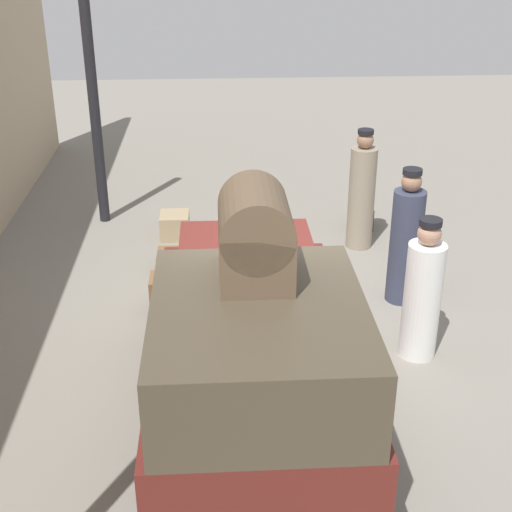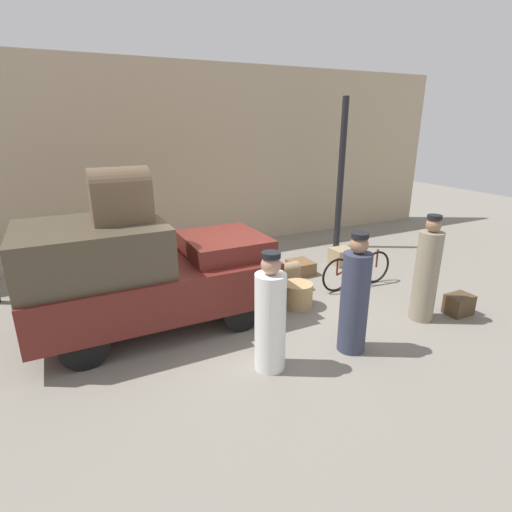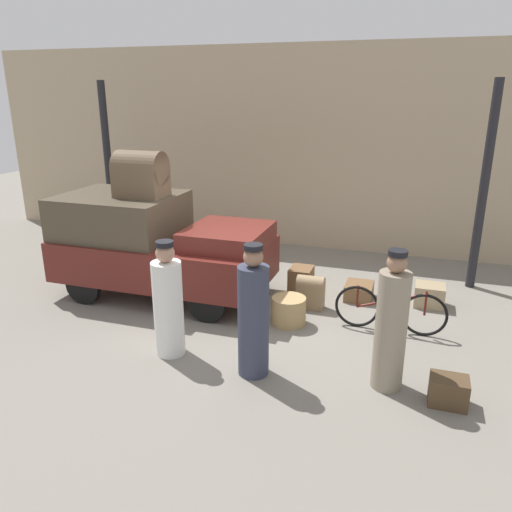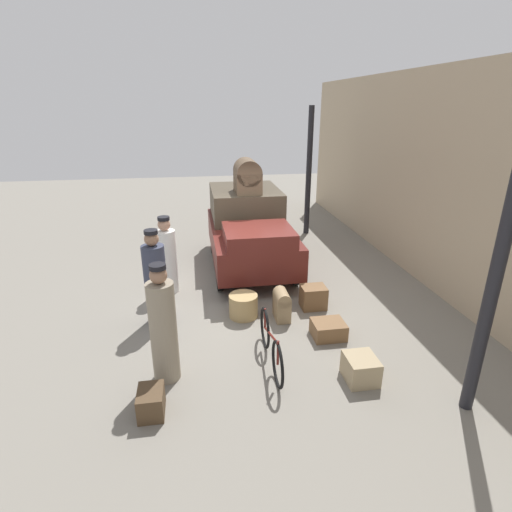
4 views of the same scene
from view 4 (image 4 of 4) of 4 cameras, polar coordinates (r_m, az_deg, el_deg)
ground_plane at (r=8.41m, az=-1.57°, el=-5.65°), size 30.00×30.00×0.00m
station_building_facade at (r=9.13m, az=24.92°, el=9.48°), size 16.00×0.15×4.50m
canopy_pillar_left at (r=12.13m, az=7.55°, el=11.74°), size 0.16×0.16×3.73m
canopy_pillar_right at (r=5.41m, az=31.00°, el=-2.68°), size 0.16×0.16×3.73m
truck at (r=9.70m, az=-1.02°, el=4.02°), size 3.72×1.82×1.78m
bicycle at (r=6.20m, az=2.13°, el=-12.46°), size 1.67×0.04×0.72m
wicker_basket at (r=7.53m, az=-1.82°, el=-7.12°), size 0.54×0.54×0.44m
porter_with_bicycle at (r=5.82m, az=-13.11°, el=-10.04°), size 0.38×0.38×1.79m
porter_standing_middle at (r=8.52m, az=-12.62°, el=-0.35°), size 0.41×0.41×1.64m
porter_lifting_near_truck at (r=7.33m, az=-14.15°, el=-3.54°), size 0.40×0.40×1.76m
suitcase_small_leather at (r=7.92m, az=8.19°, el=-5.83°), size 0.40×0.48×0.44m
trunk_barrel_dark at (r=7.43m, az=3.71°, el=-6.83°), size 0.46×0.26×0.57m
suitcase_tan_flat at (r=7.06m, az=10.30°, el=-10.27°), size 0.47×0.55×0.28m
trunk_wicker_pale at (r=6.16m, az=14.72°, el=-15.31°), size 0.49×0.44×0.38m
trunk_umber_medium at (r=5.62m, az=-14.76°, el=-19.54°), size 0.44×0.33×0.35m
trunk_on_truck_roof at (r=9.61m, az=-1.24°, el=11.29°), size 0.83×0.59×0.78m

